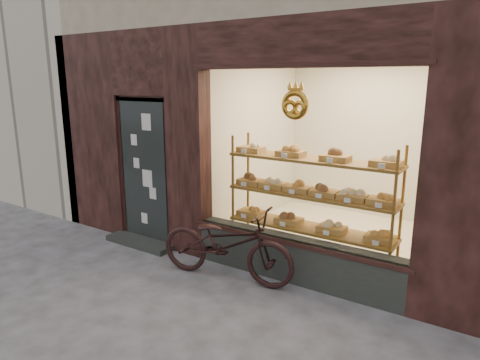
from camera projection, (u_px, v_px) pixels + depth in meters
The scene contains 4 objects.
ground at pixel (142, 357), 3.83m from camera, with size 90.00×90.00×0.00m, color #3F3F3F.
neighbor_left at pixel (39, 6), 12.41m from camera, with size 12.00×7.00×9.00m, color beige.
display_shelf at pixel (311, 204), 5.45m from camera, with size 2.20×0.45×1.70m.
bicycle at pixel (226, 244), 5.24m from camera, with size 0.61×1.76×0.92m, color black.
Camera 1 is at (2.59, -2.32, 2.43)m, focal length 32.00 mm.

